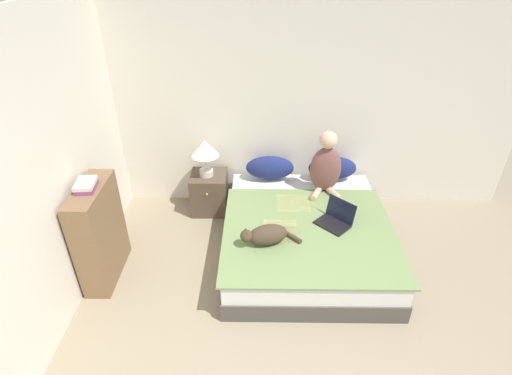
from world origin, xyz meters
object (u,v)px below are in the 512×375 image
Objects in this scene: pillow_far at (332,168)px; person_sitting at (326,166)px; bed at (306,236)px; nightstand at (210,192)px; table_lamp at (205,150)px; cat_tabby at (266,235)px; book_stack_top at (86,185)px; pillow_near at (270,168)px; laptop_open at (335,219)px; bookshelf at (100,233)px.

person_sitting is (-0.13, -0.27, 0.17)m from pillow_far.
bed is at bearing -113.07° from person_sitting.
table_lamp is (-0.02, -0.01, 0.58)m from nightstand.
cat_tabby is 1.69m from book_stack_top.
bed is 3.91× the size of nightstand.
nightstand is at bearing -74.85° from cat_tabby.
bed is 3.42× the size of pillow_near.
pillow_near is 0.78× the size of person_sitting.
bed is 4.62× the size of laptop_open.
pillow_far reaches higher than laptop_open.
book_stack_top is at bearing -157.49° from person_sitting.
bed is 1.51m from table_lamp.
bed is at bearing 10.12° from bookshelf.
bookshelf is at bearing 41.43° from book_stack_top.
laptop_open is 2.41m from book_stack_top.
table_lamp is (-0.76, -0.07, 0.27)m from pillow_near.
book_stack_top is (-2.41, -1.21, 0.48)m from pillow_far.
bed is 1.94× the size of bookshelf.
bed is 0.83m from person_sitting.
bookshelf reaches higher than pillow_near.
nightstand is at bearing 51.25° from bookshelf.
nightstand is at bearing -166.47° from laptop_open.
pillow_far is 0.78× the size of person_sitting.
pillow_near is at bearing 36.14° from book_stack_top.
pillow_near is at bearing 5.63° from table_lamp.
person_sitting reaches higher than table_lamp.
bookshelf is at bearing -169.88° from bed.
person_sitting is (0.25, 0.58, 0.54)m from bed.
pillow_near is at bearing 113.93° from bed.
pillow_near is 1.12m from laptop_open.
laptop_open reaches higher than bed.
pillow_far is 0.97× the size of cat_tabby.
laptop_open is 0.42× the size of bookshelf.
nightstand is (-0.74, -0.07, -0.32)m from pillow_near.
laptop_open is at bearing 7.58° from book_stack_top.
laptop_open is 0.94× the size of table_lamp.
pillow_near is 0.81m from table_lamp.
nightstand is (-1.36, 0.20, -0.49)m from person_sitting.
nightstand is 1.67m from book_stack_top.
book_stack_top is (-2.28, -0.95, 0.31)m from person_sitting.
cat_tabby is 1.40× the size of laptop_open.
cat_tabby is at bearing -0.59° from book_stack_top.
book_stack_top is (-2.04, -0.37, 0.84)m from bed.
bed is 4.32× the size of table_lamp.
person_sitting reaches higher than cat_tabby.
table_lamp is at bearing 172.06° from person_sitting.
pillow_far is 1.26× the size of table_lamp.
table_lamp is 0.45× the size of bookshelf.
pillow_far is at bearing 2.62° from nightstand.
bookshelf is (-2.31, -0.30, 0.04)m from laptop_open.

